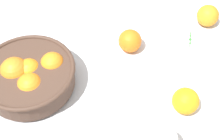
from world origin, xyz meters
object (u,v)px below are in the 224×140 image
Objects in this scene: fruit_bowl at (29,76)px; loose_orange_3 at (186,101)px; loose_orange_2 at (208,16)px; loose_orange_0 at (130,41)px.

loose_orange_3 is at bearing -20.23° from fruit_bowl.
loose_orange_3 is (-17.17, -29.62, 0.01)cm from loose_orange_2.
loose_orange_2 is at bearing 59.90° from loose_orange_3.
fruit_bowl is at bearing -164.58° from loose_orange_2.
loose_orange_3 is at bearing -67.73° from loose_orange_0.
loose_orange_0 is 1.00× the size of loose_orange_3.
fruit_bowl is 57.89cm from loose_orange_2.
fruit_bowl reaches higher than loose_orange_0.
loose_orange_0 is 27.40cm from loose_orange_2.
loose_orange_2 is 34.24cm from loose_orange_3.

